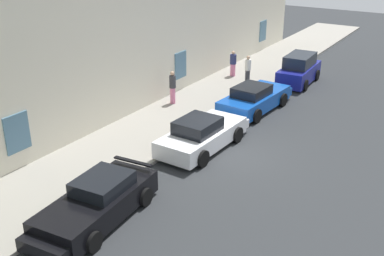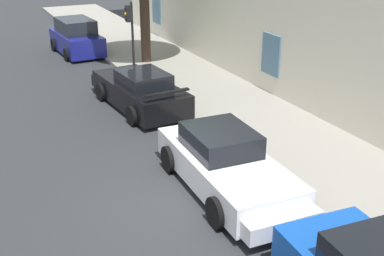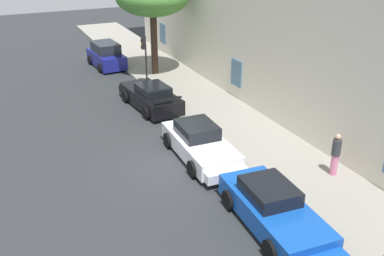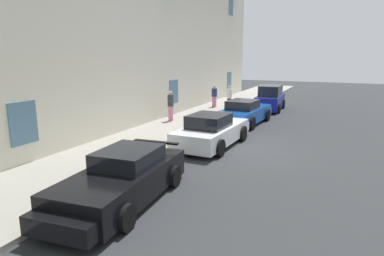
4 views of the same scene
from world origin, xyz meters
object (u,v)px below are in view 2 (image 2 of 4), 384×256
Objects in this scene: traffic_light at (130,26)px; sportscar_red_lead at (138,90)px; sportscar_yellow_flank at (229,168)px; hatchback_distant at (77,38)px.

sportscar_red_lead is at bearing -15.88° from traffic_light.
hatchback_distant reaches higher than sportscar_yellow_flank.
traffic_light is (-3.28, 0.93, 1.61)m from sportscar_red_lead.
traffic_light is at bearing 11.48° from hatchback_distant.
sportscar_red_lead is at bearing 0.86° from hatchback_distant.
sportscar_yellow_flank is at bearing 0.11° from hatchback_distant.
hatchback_distant reaches higher than sportscar_red_lead.
hatchback_distant is (-15.18, -0.03, 0.16)m from sportscar_yellow_flank.
sportscar_yellow_flank is at bearing -5.92° from traffic_light.
hatchback_distant is 5.51m from traffic_light.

